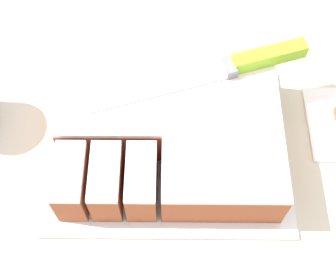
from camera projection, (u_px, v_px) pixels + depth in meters
The scene contains 4 objects.
countertop at pixel (140, 254), 1.10m from camera, with size 1.40×1.10×0.95m.
cake_board at pixel (168, 148), 0.70m from camera, with size 0.35×0.28×0.01m.
cake at pixel (171, 133), 0.66m from camera, with size 0.31×0.23×0.07m.
knife at pixel (241, 64), 0.67m from camera, with size 0.32×0.12×0.02m.
Camera 1 is at (0.07, -0.29, 1.57)m, focal length 50.00 mm.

